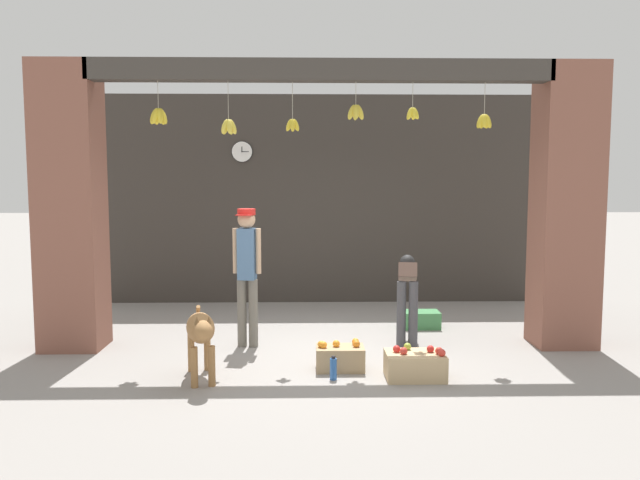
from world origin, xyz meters
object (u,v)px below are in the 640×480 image
(shopkeeper, at_px, (247,266))
(wall_clock, at_px, (242,152))
(worker_stooping, at_px, (407,287))
(fruit_crate_apples, at_px, (415,365))
(produce_box_green, at_px, (422,319))
(water_bottle, at_px, (333,369))
(fruit_crate_oranges, at_px, (340,357))
(dog, at_px, (201,331))

(shopkeeper, distance_m, wall_clock, 3.06)
(shopkeeper, bearing_deg, wall_clock, -74.04)
(worker_stooping, relative_size, fruit_crate_apples, 1.77)
(produce_box_green, height_order, water_bottle, water_bottle)
(fruit_crate_oranges, bearing_deg, shopkeeper, 138.33)
(worker_stooping, bearing_deg, fruit_crate_oranges, -120.89)
(dog, xyz_separation_m, fruit_crate_apples, (2.15, 0.01, -0.36))
(dog, distance_m, worker_stooping, 2.66)
(fruit_crate_oranges, bearing_deg, worker_stooping, 50.34)
(worker_stooping, bearing_deg, water_bottle, -116.04)
(wall_clock, bearing_deg, water_bottle, -71.89)
(worker_stooping, xyz_separation_m, produce_box_green, (0.33, 0.78, -0.58))
(wall_clock, bearing_deg, produce_box_green, -34.60)
(dog, height_order, shopkeeper, shopkeeper)
(shopkeeper, height_order, wall_clock, wall_clock)
(shopkeeper, xyz_separation_m, fruit_crate_oranges, (1.06, -0.94, -0.84))
(worker_stooping, xyz_separation_m, water_bottle, (-0.96, -1.38, -0.58))
(worker_stooping, distance_m, wall_clock, 3.83)
(shopkeeper, height_order, produce_box_green, shopkeeper)
(water_bottle, bearing_deg, produce_box_green, 59.21)
(shopkeeper, bearing_deg, worker_stooping, -167.37)
(fruit_crate_oranges, distance_m, wall_clock, 4.50)
(fruit_crate_apples, bearing_deg, water_bottle, -177.52)
(shopkeeper, bearing_deg, fruit_crate_oranges, 147.58)
(fruit_crate_apples, bearing_deg, fruit_crate_oranges, 158.67)
(dog, xyz_separation_m, fruit_crate_oranges, (1.41, 0.30, -0.36))
(worker_stooping, height_order, fruit_crate_apples, worker_stooping)
(shopkeeper, distance_m, fruit_crate_oranges, 1.65)
(fruit_crate_apples, distance_m, produce_box_green, 2.17)
(dog, relative_size, produce_box_green, 2.11)
(produce_box_green, bearing_deg, water_bottle, -120.79)
(dog, relative_size, fruit_crate_oranges, 1.98)
(produce_box_green, bearing_deg, wall_clock, 145.40)
(dog, bearing_deg, fruit_crate_oranges, 88.54)
(dog, xyz_separation_m, worker_stooping, (2.28, 1.36, 0.19))
(wall_clock, bearing_deg, fruit_crate_apples, -61.53)
(worker_stooping, relative_size, wall_clock, 3.07)
(shopkeeper, height_order, fruit_crate_oranges, shopkeeper)
(fruit_crate_oranges, distance_m, water_bottle, 0.34)
(dog, xyz_separation_m, shopkeeper, (0.35, 1.24, 0.48))
(worker_stooping, height_order, water_bottle, worker_stooping)
(worker_stooping, relative_size, water_bottle, 4.31)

